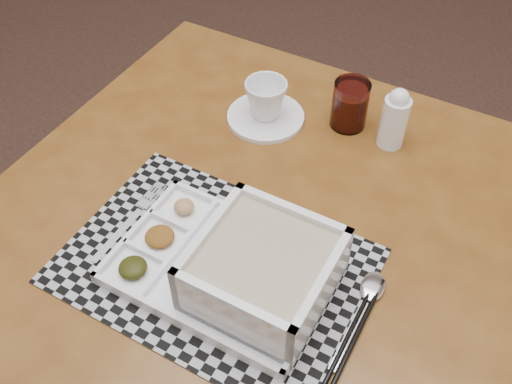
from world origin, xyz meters
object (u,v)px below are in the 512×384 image
serving_tray (252,271)px  juice_glass (350,106)px  creamer_bottle (395,118)px  cup (266,99)px  dining_table (260,244)px

serving_tray → juice_glass: (0.01, 0.41, 0.00)m
juice_glass → creamer_bottle: 0.09m
juice_glass → creamer_bottle: size_ratio=0.77×
serving_tray → creamer_bottle: creamer_bottle is taller
cup → dining_table: bearing=-62.1°
cup → juice_glass: bearing=25.3°
juice_glass → cup: bearing=-160.9°
cup → juice_glass: 0.16m
cup → creamer_bottle: bearing=14.0°
serving_tray → cup: size_ratio=4.15×
dining_table → creamer_bottle: size_ratio=7.89×
cup → juice_glass: juice_glass is taller
juice_glass → creamer_bottle: bearing=-12.1°
juice_glass → serving_tray: bearing=-91.5°
cup → creamer_bottle: 0.24m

